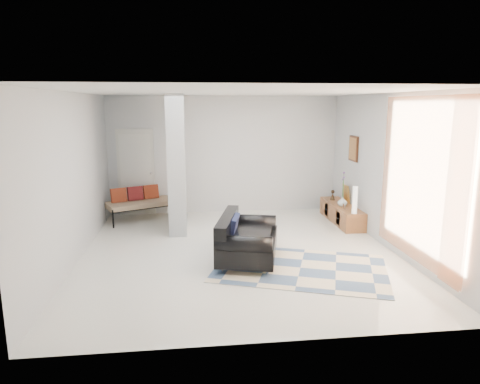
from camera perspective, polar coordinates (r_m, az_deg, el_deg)
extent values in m
plane|color=silver|center=(7.74, -0.17, -7.98)|extent=(6.00, 6.00, 0.00)
plane|color=white|center=(7.30, -0.19, 13.21)|extent=(6.00, 6.00, 0.00)
plane|color=#B9BBBD|center=(10.35, -2.10, 4.96)|extent=(6.00, 0.00, 6.00)
plane|color=#B9BBBD|center=(4.49, 4.24, -3.86)|extent=(6.00, 0.00, 6.00)
plane|color=#B9BBBD|center=(7.59, -21.29, 1.75)|extent=(0.00, 6.00, 6.00)
plane|color=#B9BBBD|center=(8.17, 19.36, 2.54)|extent=(0.00, 6.00, 6.00)
cube|color=#9DA2A4|center=(8.93, -8.42, 3.79)|extent=(0.35, 1.20, 2.80)
cube|color=beige|center=(10.40, -13.68, 2.56)|extent=(0.85, 0.06, 2.04)
plane|color=orange|center=(7.13, 22.82, 1.44)|extent=(0.00, 2.55, 2.55)
cube|color=#3E2011|center=(9.68, 14.90, 5.61)|extent=(0.04, 0.45, 0.55)
cube|color=brown|center=(9.85, 13.39, -2.79)|extent=(0.45, 1.78, 0.40)
cube|color=#3E2011|center=(9.42, 12.97, -3.43)|extent=(0.02, 0.24, 0.28)
cube|color=#3E2011|center=(10.14, 11.48, -2.29)|extent=(0.02, 0.24, 0.28)
cube|color=gold|center=(10.05, 13.98, -0.20)|extent=(0.09, 0.32, 0.40)
cube|color=silver|center=(9.40, 13.71, -1.87)|extent=(0.04, 0.10, 0.12)
cylinder|color=silver|center=(6.81, -2.50, -10.34)|extent=(0.05, 0.05, 0.10)
cylinder|color=silver|center=(8.01, -1.00, -6.92)|extent=(0.05, 0.05, 0.10)
cylinder|color=silver|center=(6.74, 3.64, -10.60)|extent=(0.05, 0.05, 0.10)
cylinder|color=silver|center=(7.95, 4.18, -7.10)|extent=(0.05, 0.05, 0.10)
cube|color=black|center=(7.30, 1.12, -7.14)|extent=(1.25, 1.70, 0.30)
cube|color=black|center=(7.24, -1.71, -4.55)|extent=(0.55, 1.54, 0.36)
cylinder|color=black|center=(6.62, 0.56, -7.03)|extent=(0.91, 0.48, 0.28)
cylinder|color=black|center=(7.85, 1.60, -4.04)|extent=(0.91, 0.48, 0.28)
cube|color=black|center=(7.22, -0.77, -4.43)|extent=(0.27, 0.58, 0.31)
cylinder|color=black|center=(9.52, -16.57, -3.47)|extent=(0.04, 0.04, 0.40)
cylinder|color=black|center=(10.03, -7.72, -2.32)|extent=(0.04, 0.04, 0.40)
cylinder|color=black|center=(10.14, -17.55, -2.62)|extent=(0.04, 0.04, 0.40)
cylinder|color=black|center=(10.62, -9.17, -1.59)|extent=(0.04, 0.04, 0.40)
cube|color=tan|center=(10.00, -12.71, -1.48)|extent=(1.76, 1.30, 0.12)
cube|color=maroon|center=(9.95, -15.87, -0.42)|extent=(0.38, 0.29, 0.33)
cube|color=maroon|center=(10.05, -13.81, -0.18)|extent=(0.38, 0.29, 0.33)
cube|color=maroon|center=(10.17, -11.78, 0.04)|extent=(0.38, 0.29, 0.33)
cube|color=beige|center=(7.07, 8.06, -9.99)|extent=(3.15, 2.61, 0.01)
cylinder|color=beige|center=(9.04, 15.07, -1.04)|extent=(0.10, 0.10, 0.56)
imported|color=white|center=(9.63, 13.50, -1.25)|extent=(0.21, 0.21, 0.21)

